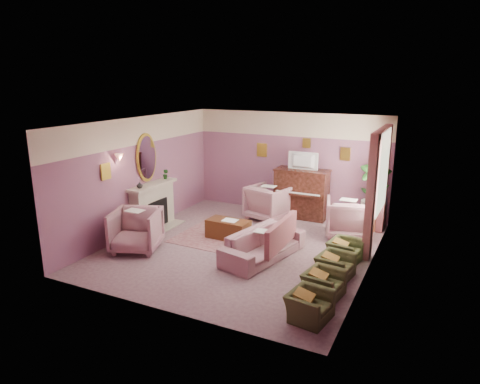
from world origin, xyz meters
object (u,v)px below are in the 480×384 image
at_px(floral_armchair_front, 136,228).
at_px(olive_chair_d, 345,247).
at_px(television, 302,160).
at_px(floral_armchair_left, 268,201).
at_px(olive_chair_b, 324,280).
at_px(sofa, 263,239).
at_px(piano, 301,194).
at_px(olive_chair_c, 335,262).
at_px(coffee_table, 228,229).
at_px(side_table, 371,214).
at_px(floral_armchair_right, 348,216).
at_px(olive_chair_a, 310,301).

bearing_deg(floral_armchair_front, olive_chair_d, 18.44).
bearing_deg(television, floral_armchair_left, -145.69).
bearing_deg(olive_chair_b, floral_armchair_front, 177.03).
height_order(sofa, olive_chair_b, sofa).
height_order(piano, olive_chair_c, piano).
bearing_deg(piano, television, -90.00).
height_order(television, olive_chair_c, television).
height_order(coffee_table, side_table, side_table).
bearing_deg(floral_armchair_front, coffee_table, 45.89).
bearing_deg(side_table, olive_chair_d, -92.64).
relative_size(floral_armchair_right, olive_chair_c, 1.47).
relative_size(television, olive_chair_b, 1.14).
xyz_separation_m(floral_armchair_right, floral_armchair_front, (-3.98, -2.89, 0.00)).
distance_m(sofa, olive_chair_b, 1.90).
distance_m(television, coffee_table, 2.84).
bearing_deg(piano, floral_armchair_right, -33.07).
xyz_separation_m(floral_armchair_right, olive_chair_a, (0.28, -3.93, -0.21)).
bearing_deg(olive_chair_b, sofa, 146.45).
bearing_deg(side_table, piano, 178.76).
distance_m(sofa, floral_armchair_front, 2.80).
height_order(floral_armchair_left, olive_chair_c, floral_armchair_left).
distance_m(sofa, floral_armchair_left, 2.62).
height_order(piano, olive_chair_b, piano).
bearing_deg(floral_armchair_front, television, 56.42).
height_order(coffee_table, floral_armchair_right, floral_armchair_right).
relative_size(sofa, olive_chair_d, 2.96).
relative_size(coffee_table, olive_chair_b, 1.43).
bearing_deg(floral_armchair_left, piano, 36.88).
distance_m(olive_chair_a, olive_chair_c, 1.64).
relative_size(coffee_table, floral_armchair_left, 0.98).
bearing_deg(olive_chair_c, television, 118.65).
xyz_separation_m(piano, floral_armchair_right, (1.46, -0.95, -0.14)).
xyz_separation_m(floral_armchair_left, olive_chair_c, (2.48, -2.69, -0.21)).
xyz_separation_m(sofa, olive_chair_a, (1.58, -1.87, -0.12)).
bearing_deg(side_table, floral_armchair_front, -138.99).
bearing_deg(olive_chair_d, television, 126.34).
height_order(piano, side_table, piano).
bearing_deg(olive_chair_a, floral_armchair_right, 94.11).
xyz_separation_m(television, olive_chair_c, (1.74, -3.19, -1.30)).
distance_m(olive_chair_a, side_table, 4.84).
bearing_deg(olive_chair_b, piano, 113.23).
relative_size(television, floral_armchair_right, 0.78).
bearing_deg(television, coffee_table, -114.58).
xyz_separation_m(piano, olive_chair_a, (1.74, -4.88, -0.35)).
relative_size(olive_chair_d, side_table, 1.00).
height_order(floral_armchair_front, olive_chair_c, floral_armchair_front).
bearing_deg(sofa, floral_armchair_front, -162.78).
bearing_deg(side_table, floral_armchair_right, -113.29).
relative_size(floral_armchair_right, olive_chair_a, 1.47).
xyz_separation_m(sofa, floral_armchair_front, (-2.67, -0.83, 0.09)).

